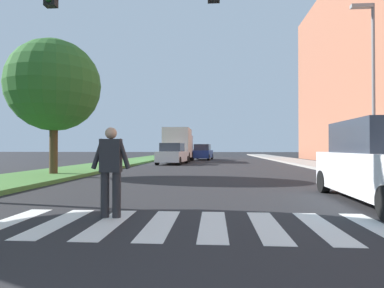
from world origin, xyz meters
name	(u,v)px	position (x,y,z in m)	size (l,w,h in m)	color
ground_plane	(209,162)	(0.00, 30.00, 0.00)	(140.00, 140.00, 0.00)	#262628
crosswalk	(186,225)	(0.00, 6.50, 0.00)	(6.75, 2.20, 0.01)	silver
median_strip	(126,162)	(-7.09, 28.00, 0.07)	(3.62, 64.00, 0.15)	#477A38
tree_mid	(54,86)	(-6.78, 15.05, 4.13)	(4.14, 4.14, 6.06)	#4C3823
sidewalk_right	(305,163)	(7.95, 28.00, 0.07)	(3.00, 64.00, 0.15)	#9E9991
traffic_light_gantry	(46,24)	(-3.56, 8.46, 4.29)	(7.20, 0.30, 6.00)	gold
street_lamp_right	(371,73)	(7.35, 15.55, 4.59)	(1.02, 0.24, 7.50)	slate
pedestrian_performer	(111,168)	(-1.46, 6.95, 0.93)	(0.75, 0.26, 1.69)	#262628
sedan_midblock	(173,154)	(-2.81, 26.21, 0.78)	(2.25, 4.35, 1.68)	silver
sedan_distant	(203,153)	(-0.77, 35.85, 0.79)	(2.27, 4.61, 1.69)	navy
sedan_far_horizon	(187,151)	(-3.30, 44.72, 0.81)	(2.14, 4.22, 1.76)	black
truck_box_delivery	(179,144)	(-2.90, 31.35, 1.63)	(2.40, 6.20, 3.10)	#B7B7BC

